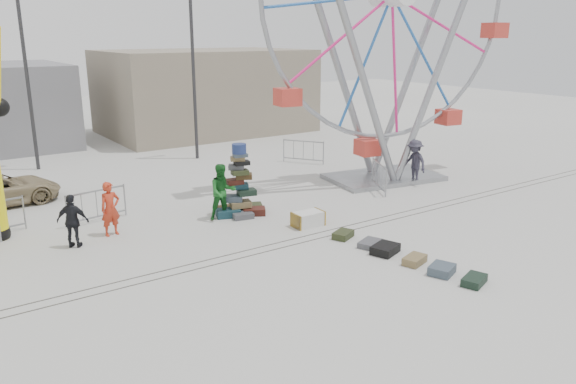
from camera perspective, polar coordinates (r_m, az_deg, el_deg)
ground at (r=16.00m, az=1.39°, el=-6.14°), size 90.00×90.00×0.00m
track_line_near at (r=16.45m, az=0.16°, el=-5.49°), size 40.00×0.04×0.01m
track_line_far at (r=16.76m, az=-0.62°, el=-5.07°), size 40.00×0.04×0.01m
building_right at (r=35.82m, az=-8.44°, el=10.10°), size 12.00×8.00×5.00m
lamp_post_right at (r=27.69m, az=-9.43°, el=12.53°), size 1.41×0.25×8.00m
lamp_post_left at (r=27.47m, az=-24.87°, el=11.28°), size 1.41×0.25×8.00m
suitcase_tower at (r=19.16m, az=-4.93°, el=-0.27°), size 1.91×1.57×2.45m
ferris_wheel at (r=23.44m, az=10.41°, el=16.79°), size 11.22×3.48×13.14m
steamer_trunk at (r=18.06m, az=2.05°, el=-2.75°), size 1.01×0.60×0.46m
row_case_0 at (r=17.12m, az=5.62°, el=-4.33°), size 0.81×0.69×0.21m
row_case_1 at (r=16.57m, az=8.35°, el=-5.20°), size 0.87×0.74×0.17m
row_case_2 at (r=16.13m, az=9.85°, el=-5.73°), size 0.96×0.83×0.24m
row_case_3 at (r=15.59m, az=12.73°, el=-6.74°), size 0.81×0.62×0.21m
row_case_4 at (r=15.12m, az=15.36°, el=-7.61°), size 0.85×0.77×0.24m
row_case_5 at (r=14.77m, az=18.39°, el=-8.50°), size 0.86×0.67×0.20m
barricade_dummy_c at (r=19.37m, az=-18.85°, el=-1.33°), size 1.99×0.43×1.10m
barricade_wheel_front at (r=22.35m, az=9.24°, el=1.56°), size 1.03×1.81×1.10m
barricade_wheel_back at (r=26.78m, az=1.57°, el=4.13°), size 1.22×1.70×1.10m
pedestrian_red at (r=17.89m, az=-17.60°, el=-1.64°), size 0.66×0.48×1.68m
pedestrian_green at (r=18.62m, az=-6.66°, el=0.01°), size 1.04×0.88×1.88m
pedestrian_black at (r=17.25m, az=-21.01°, el=-2.78°), size 0.98×0.86×1.58m
pedestrian_grey at (r=23.52m, az=12.73°, el=3.00°), size 0.73×1.21×1.83m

